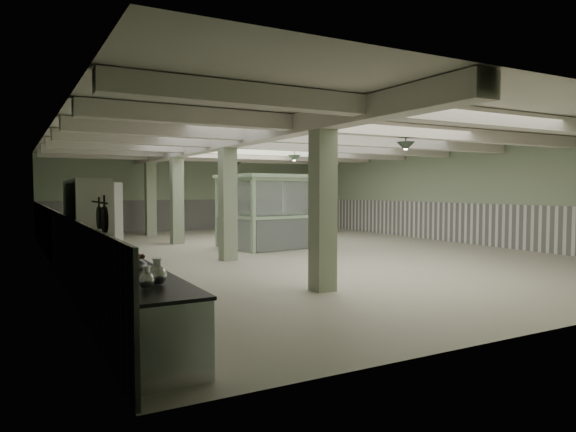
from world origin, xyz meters
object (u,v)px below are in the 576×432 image
walkin_cooler (88,236)px  guard_booth (270,198)px  prep_counter (123,297)px  filing_cabinet (313,226)px

walkin_cooler → guard_booth: bearing=38.8°
prep_counter → walkin_cooler: size_ratio=2.14×
prep_counter → walkin_cooler: bearing=91.6°
filing_cabinet → walkin_cooler: bearing=-155.8°
walkin_cooler → guard_booth: size_ratio=0.71×
walkin_cooler → guard_booth: 8.57m
guard_booth → prep_counter: bearing=-135.1°
walkin_cooler → filing_cabinet: size_ratio=1.86×
prep_counter → guard_booth: bearing=51.8°
guard_booth → filing_cabinet: bearing=-1.3°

